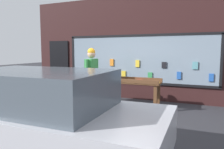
# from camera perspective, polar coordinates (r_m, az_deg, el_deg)

# --- Properties ---
(ground_plane) EXTENTS (40.00, 40.00, 0.00)m
(ground_plane) POSITION_cam_1_polar(r_m,az_deg,el_deg) (5.81, -1.47, -10.88)
(ground_plane) COLOR #2D2D33
(shopfront_facade) EXTENTS (8.29, 0.29, 3.61)m
(shopfront_facade) POSITION_cam_1_polar(r_m,az_deg,el_deg) (7.79, 5.85, 6.70)
(shopfront_facade) COLOR #331919
(shopfront_facade) RESTS_ON ground_plane
(display_table_main) EXTENTS (2.37, 0.67, 0.90)m
(display_table_main) POSITION_cam_1_polar(r_m,az_deg,el_deg) (6.62, 2.49, -2.37)
(display_table_main) COLOR brown
(display_table_main) RESTS_ON ground_plane
(person_browsing) EXTENTS (0.24, 0.69, 1.79)m
(person_browsing) POSITION_cam_1_polar(r_m,az_deg,el_deg) (6.45, -5.36, 0.45)
(person_browsing) COLOR black
(person_browsing) RESTS_ON ground_plane
(small_dog) EXTENTS (0.27, 0.62, 0.39)m
(small_dog) POSITION_cam_1_polar(r_m,az_deg,el_deg) (6.62, -8.92, -6.42)
(small_dog) COLOR black
(small_dog) RESTS_ON ground_plane
(sandwich_board_sign) EXTENTS (0.75, 0.77, 0.90)m
(sandwich_board_sign) POSITION_cam_1_polar(r_m,az_deg,el_deg) (7.26, -10.68, -3.83)
(sandwich_board_sign) COLOR #193F19
(sandwich_board_sign) RESTS_ON ground_plane
(parked_car) EXTENTS (4.19, 1.98, 1.41)m
(parked_car) POSITION_cam_1_polar(r_m,az_deg,el_deg) (3.70, -19.24, -9.36)
(parked_car) COLOR silver
(parked_car) RESTS_ON ground_plane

